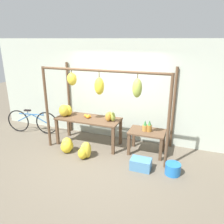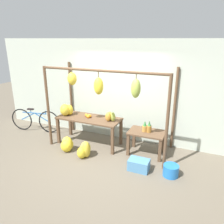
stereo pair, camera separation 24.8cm
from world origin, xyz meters
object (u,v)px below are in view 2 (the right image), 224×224
banana_pile_ground_right (85,150)px  fruit_crate_white (139,165)px  pineapple_cluster (147,127)px  papaya_pile (111,117)px  blue_bucket (171,171)px  parked_bicycle (35,120)px  banana_pile_ground_left (67,144)px  orange_pile (88,116)px  banana_pile_on_table (67,110)px

banana_pile_ground_right → fruit_crate_white: size_ratio=0.96×
pineapple_cluster → papaya_pile: size_ratio=0.96×
fruit_crate_white → blue_bucket: blue_bucket is taller
pineapple_cluster → parked_bicycle: 3.58m
papaya_pile → banana_pile_ground_left: bearing=-148.9°
orange_pile → blue_bucket: (2.35, -0.68, -0.68)m
banana_pile_ground_left → papaya_pile: papaya_pile is taller
banana_pile_on_table → papaya_pile: size_ratio=1.35×
blue_bucket → parked_bicycle: (-4.30, 0.77, 0.24)m
banana_pile_ground_left → parked_bicycle: size_ratio=0.26×
banana_pile_on_table → banana_pile_ground_right: size_ratio=0.96×
fruit_crate_white → blue_bucket: 0.69m
banana_pile_on_table → papaya_pile: (1.29, 0.06, -0.04)m
banana_pile_ground_right → fruit_crate_white: (1.40, -0.04, -0.06)m
fruit_crate_white → parked_bicycle: size_ratio=0.28×
fruit_crate_white → parked_bicycle: parked_bicycle is taller
banana_pile_ground_left → blue_bucket: (2.67, -0.08, -0.05)m
papaya_pile → parked_bicycle: bearing=177.9°
orange_pile → fruit_crate_white: bearing=-23.9°
banana_pile_ground_right → blue_bucket: banana_pile_ground_right is taller
orange_pile → papaya_pile: 0.67m
banana_pile_on_table → fruit_crate_white: bearing=-16.3°
parked_bicycle → banana_pile_ground_left: bearing=-22.8°
banana_pile_ground_left → blue_bucket: bearing=-1.8°
blue_bucket → banana_pile_on_table: bearing=168.3°
orange_pile → banana_pile_ground_left: 0.93m
orange_pile → banana_pile_ground_left: (-0.32, -0.60, -0.63)m
banana_pile_ground_right → papaya_pile: bearing=59.1°
pineapple_cluster → banana_pile_ground_left: 2.11m
banana_pile_ground_left → papaya_pile: 1.35m
orange_pile → banana_pile_ground_left: bearing=-117.8°
banana_pile_on_table → banana_pile_ground_left: bearing=-60.0°
banana_pile_ground_left → banana_pile_ground_right: bearing=-9.1°
blue_bucket → fruit_crate_white: bearing=-175.9°
orange_pile → banana_pile_ground_left: orange_pile is taller
blue_bucket → papaya_pile: papaya_pile is taller
banana_pile_on_table → orange_pile: banana_pile_on_table is taller
orange_pile → parked_bicycle: orange_pile is taller
banana_pile_on_table → banana_pile_ground_right: (0.88, -0.62, -0.74)m
pineapple_cluster → blue_bucket: (0.74, -0.72, -0.60)m
banana_pile_on_table → blue_bucket: bearing=-11.7°
banana_pile_on_table → banana_pile_ground_left: banana_pile_on_table is taller
banana_pile_ground_left → blue_bucket: banana_pile_ground_left is taller
orange_pile → parked_bicycle: (-1.95, 0.09, -0.44)m
pineapple_cluster → banana_pile_ground_right: size_ratio=0.68×
orange_pile → parked_bicycle: bearing=177.5°
banana_pile_on_table → banana_pile_ground_right: banana_pile_on_table is taller
pineapple_cluster → fruit_crate_white: bearing=-86.7°
banana_pile_ground_right → papaya_pile: size_ratio=1.41×
blue_bucket → papaya_pile: bearing=158.1°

